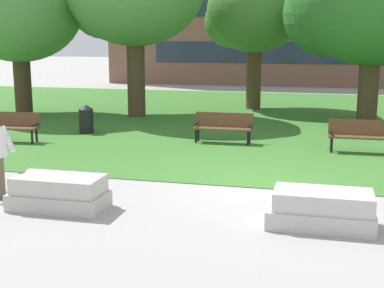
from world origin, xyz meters
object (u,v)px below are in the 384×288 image
(park_bench_near_left, at_px, (11,125))
(park_bench_far_left, at_px, (361,134))
(trash_bin, at_px, (86,119))
(concrete_block_center, at_px, (59,193))
(park_bench_far_right, at_px, (223,126))
(concrete_block_left, at_px, (321,210))

(park_bench_near_left, xyz_separation_m, park_bench_far_left, (10.41, 0.96, 0.00))
(park_bench_far_left, bearing_deg, trash_bin, 173.51)
(concrete_block_center, xyz_separation_m, trash_bin, (-2.94, 7.58, 0.20))
(concrete_block_center, xyz_separation_m, park_bench_far_right, (1.84, 7.05, 0.23))
(concrete_block_center, relative_size, park_bench_near_left, 0.98)
(concrete_block_center, height_order, concrete_block_left, same)
(park_bench_near_left, relative_size, park_bench_far_left, 1.02)
(concrete_block_center, bearing_deg, park_bench_far_right, 75.35)
(concrete_block_left, bearing_deg, trash_bin, 136.35)
(park_bench_near_left, distance_m, park_bench_far_right, 6.56)
(park_bench_far_right, bearing_deg, concrete_block_left, -66.59)
(concrete_block_center, distance_m, park_bench_far_right, 7.29)
(concrete_block_left, xyz_separation_m, park_bench_far_left, (1.03, 6.41, 0.23))
(concrete_block_left, bearing_deg, concrete_block_center, -177.96)
(concrete_block_left, relative_size, park_bench_near_left, 0.98)
(concrete_block_center, height_order, park_bench_near_left, park_bench_near_left)
(concrete_block_left, distance_m, trash_bin, 10.74)
(concrete_block_center, distance_m, concrete_block_left, 4.83)
(park_bench_near_left, bearing_deg, park_bench_far_left, 5.26)
(park_bench_far_left, relative_size, park_bench_far_right, 1.00)
(concrete_block_center, distance_m, park_bench_far_left, 8.81)
(concrete_block_left, height_order, trash_bin, trash_bin)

